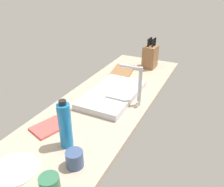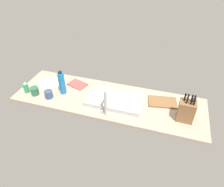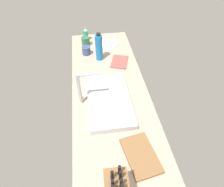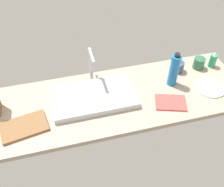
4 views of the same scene
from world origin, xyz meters
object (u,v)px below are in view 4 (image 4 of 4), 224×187
at_px(coffee_mug, 199,63).
at_px(cutting_board, 24,127).
at_px(ceramic_cup, 178,67).
at_px(dish_towel, 171,103).
at_px(sink_basin, 94,97).
at_px(water_bottle, 174,70).
at_px(dinner_plate, 210,87).
at_px(faucet, 91,63).
at_px(soap_bottle, 213,60).

bearing_deg(coffee_mug, cutting_board, -168.78).
xyz_separation_m(coffee_mug, ceramic_cup, (-0.16, 0.00, -0.00)).
relative_size(cutting_board, dish_towel, 1.38).
relative_size(sink_basin, coffee_mug, 6.39).
bearing_deg(ceramic_cup, sink_basin, -168.76).
distance_m(sink_basin, coffee_mug, 0.82).
bearing_deg(water_bottle, coffee_mug, 23.12).
bearing_deg(cutting_board, water_bottle, 7.89).
relative_size(cutting_board, dinner_plate, 1.31).
relative_size(sink_basin, dish_towel, 2.76).
relative_size(cutting_board, coffee_mug, 3.19).
bearing_deg(sink_basin, water_bottle, 1.58).
bearing_deg(sink_basin, cutting_board, -164.59).
bearing_deg(dinner_plate, sink_basin, 173.42).
bearing_deg(faucet, dinner_plate, -19.64).
distance_m(cutting_board, dish_towel, 0.92).
distance_m(soap_bottle, water_bottle, 0.39).
bearing_deg(faucet, dish_towel, -37.24).
height_order(cutting_board, coffee_mug, coffee_mug).
bearing_deg(cutting_board, dish_towel, -2.13).
xyz_separation_m(sink_basin, dish_towel, (0.47, -0.16, -0.02)).
bearing_deg(coffee_mug, ceramic_cup, 179.10).
relative_size(dinner_plate, dish_towel, 1.05).
distance_m(cutting_board, ceramic_cup, 1.13).
height_order(coffee_mug, ceramic_cup, coffee_mug).
distance_m(sink_basin, dinner_plate, 0.80).
xyz_separation_m(faucet, water_bottle, (0.53, -0.17, -0.04)).
bearing_deg(ceramic_cup, faucet, 175.19).
relative_size(soap_bottle, ceramic_cup, 1.65).
bearing_deg(soap_bottle, water_bottle, -164.31).
relative_size(dinner_plate, ceramic_cup, 2.61).
xyz_separation_m(faucet, cutting_board, (-0.47, -0.31, -0.15)).
bearing_deg(faucet, coffee_mug, -4.01).
height_order(soap_bottle, dish_towel, soap_bottle).
bearing_deg(dinner_plate, dish_towel, -168.31).
bearing_deg(dinner_plate, ceramic_cup, 122.67).
xyz_separation_m(faucet, ceramic_cup, (0.62, -0.05, -0.12)).
bearing_deg(water_bottle, dinner_plate, -23.92).
distance_m(sink_basin, cutting_board, 0.46).
bearing_deg(dish_towel, water_bottle, 65.42).
relative_size(cutting_board, soap_bottle, 2.07).
relative_size(cutting_board, water_bottle, 1.05).
distance_m(faucet, cutting_board, 0.58).
bearing_deg(dinner_plate, soap_bottle, 58.88).
xyz_separation_m(cutting_board, dinner_plate, (1.24, 0.03, -0.00)).
xyz_separation_m(soap_bottle, coffee_mug, (-0.11, 0.01, -0.01)).
relative_size(faucet, coffee_mug, 3.11).
xyz_separation_m(dinner_plate, ceramic_cup, (-0.14, 0.22, 0.03)).
relative_size(faucet, soap_bottle, 2.02).
xyz_separation_m(water_bottle, ceramic_cup, (0.10, 0.11, -0.08)).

